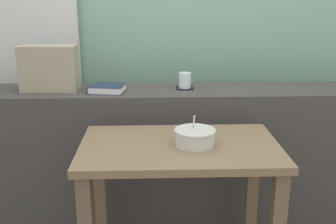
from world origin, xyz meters
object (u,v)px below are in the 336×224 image
object	(u,v)px
closed_book	(107,88)
breakfast_table	(179,171)
soup_bowl	(195,138)
coaster_square	(185,88)
throw_pillow	(49,68)
juice_glass	(185,81)

from	to	relation	value
closed_book	breakfast_table	bearing A→B (deg)	-53.70
breakfast_table	soup_bowl	xyz separation A→B (m)	(0.07, -0.01, 0.17)
coaster_square	throw_pillow	distance (m)	0.79
juice_glass	soup_bowl	world-z (taller)	juice_glass
breakfast_table	closed_book	xyz separation A→B (m)	(-0.39, 0.52, 0.28)
throw_pillow	soup_bowl	size ratio (longest dim) A/B	1.70
coaster_square	breakfast_table	bearing A→B (deg)	-96.37
breakfast_table	throw_pillow	size ratio (longest dim) A/B	2.87
coaster_square	soup_bowl	distance (m)	0.61
coaster_square	throw_pillow	xyz separation A→B (m)	(-0.78, -0.02, 0.13)
soup_bowl	throw_pillow	bearing A→B (deg)	142.92
coaster_square	throw_pillow	bearing A→B (deg)	-178.89
juice_glass	soup_bowl	distance (m)	0.62
closed_book	throw_pillow	distance (m)	0.35
coaster_square	closed_book	xyz separation A→B (m)	(-0.45, -0.07, 0.02)
closed_book	juice_glass	bearing A→B (deg)	8.63
juice_glass	soup_bowl	size ratio (longest dim) A/B	0.48
coaster_square	closed_book	distance (m)	0.46
breakfast_table	coaster_square	size ratio (longest dim) A/B	9.18
juice_glass	breakfast_table	bearing A→B (deg)	-96.37
soup_bowl	juice_glass	bearing A→B (deg)	90.19
breakfast_table	closed_book	world-z (taller)	closed_book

